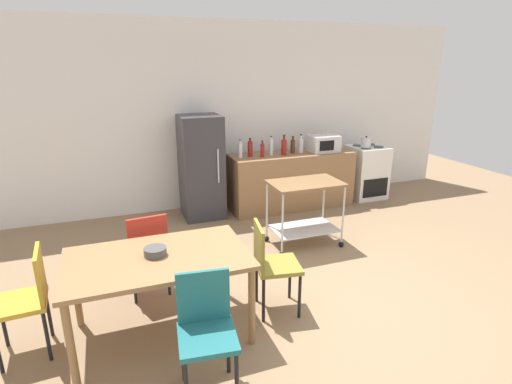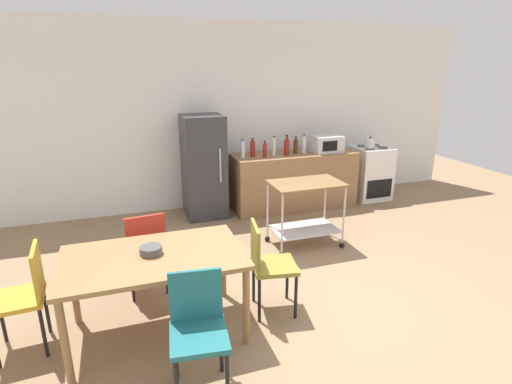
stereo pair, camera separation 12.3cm
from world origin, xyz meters
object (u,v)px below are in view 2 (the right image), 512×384
chair_mustard (25,292)px  bottle_soda (243,150)px  kitchen_cart (305,203)px  microwave (327,144)px  chair_teal (198,325)px  stove_oven (370,173)px  dining_table (154,264)px  bottle_olive_oil (265,150)px  bottle_wine (304,145)px  bottle_sparkling_water (296,146)px  chair_olive (268,262)px  fruit_bowl (151,250)px  bottle_hot_sauce (253,149)px  bottle_vinegar (287,147)px  chair_red (145,247)px  refrigerator (204,167)px  bottle_soy_sauce (274,147)px  kettle (370,143)px

chair_mustard → bottle_soda: size_ratio=3.22×
kitchen_cart → microwave: size_ratio=1.98×
chair_teal → stove_oven: bearing=49.3°
dining_table → microwave: 3.93m
dining_table → bottle_olive_oil: bearing=52.8°
bottle_wine → bottle_sparkling_water: bearing=176.9°
chair_olive → microwave: size_ratio=1.93×
chair_mustard → bottle_soda: (2.59, 2.45, 0.50)m
bottle_wine → fruit_bowl: bottle_wine is taller
chair_olive → stove_oven: 3.89m
kitchen_cart → microwave: 1.71m
kitchen_cart → chair_olive: bearing=-128.4°
bottle_soda → bottle_sparkling_water: size_ratio=1.03×
microwave → bottle_olive_oil: bearing=-179.0°
bottle_olive_oil → kitchen_cart: bearing=-86.6°
chair_teal → bottle_hot_sauce: 3.71m
bottle_soda → bottle_vinegar: bottle_vinegar is taller
chair_teal → bottle_wine: size_ratio=3.08×
chair_red → bottle_olive_oil: 2.71m
dining_table → bottle_wine: size_ratio=5.18×
microwave → bottle_vinegar: bearing=-179.5°
chair_red → kitchen_cart: size_ratio=0.98×
refrigerator → bottle_vinegar: (1.28, -0.17, 0.25)m
refrigerator → bottle_sparkling_water: bearing=-3.6°
chair_mustard → bottle_hot_sauce: bearing=128.2°
dining_table → stove_oven: stove_oven is taller
chair_olive → bottle_soda: bearing=-2.5°
kitchen_cart → microwave: bearing=53.0°
stove_oven → chair_teal: bearing=-137.6°
stove_oven → microwave: microwave is taller
microwave → fruit_bowl: 3.91m
bottle_soy_sauce → refrigerator: bearing=173.7°
chair_olive → bottle_hot_sauce: bearing=-5.8°
stove_oven → bottle_olive_oil: (-1.99, -0.10, 0.56)m
refrigerator → bottle_wine: (1.61, -0.10, 0.24)m
chair_teal → microwave: bearing=56.8°
chair_red → chair_olive: (1.05, -0.69, 0.00)m
bottle_soda → bottle_vinegar: 0.70m
bottle_vinegar → refrigerator: bearing=172.4°
chair_teal → bottle_soda: (1.35, 3.32, 0.50)m
chair_teal → kettle: 4.85m
chair_mustard → chair_olive: 2.04m
chair_mustard → chair_olive: size_ratio=1.00×
dining_table → chair_mustard: bearing=172.2°
kitchen_cart → bottle_vinegar: 1.42m
chair_mustard → kitchen_cart: bearing=106.2°
chair_mustard → bottle_sparkling_water: (3.48, 2.47, 0.49)m
kitchen_cart → bottle_sparkling_water: bearing=71.1°
chair_olive → bottle_olive_oil: 2.72m
bottle_olive_oil → fruit_bowl: size_ratio=1.34×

